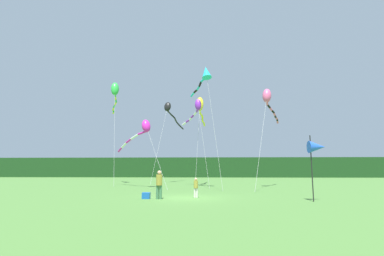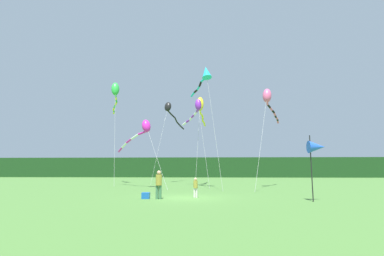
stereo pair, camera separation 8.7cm
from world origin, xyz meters
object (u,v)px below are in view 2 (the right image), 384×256
at_px(kite_yellow, 200,107).
at_px(kite_rainbow, 268,99).
at_px(cooler_box, 146,196).
at_px(kite_green, 115,92).
at_px(kite_cyan, 205,75).
at_px(kite_magenta, 142,130).
at_px(person_adult, 159,183).
at_px(kite_purple, 197,108).
at_px(kite_black, 170,111).
at_px(person_child, 196,186).
at_px(banner_flag_pole, 316,148).

bearing_deg(kite_yellow, kite_rainbow, -29.14).
xyz_separation_m(cooler_box, kite_rainbow, (9.67, 10.21, 8.34)).
xyz_separation_m(kite_green, kite_yellow, (10.53, -2.58, -2.54)).
bearing_deg(kite_green, kite_cyan, -33.24).
height_order(kite_magenta, kite_cyan, kite_cyan).
bearing_deg(person_adult, kite_green, 116.57).
relative_size(person_adult, cooler_box, 3.66).
height_order(kite_purple, kite_green, kite_green).
xyz_separation_m(kite_rainbow, kite_black, (-10.86, 9.95, 0.97)).
bearing_deg(kite_black, person_adult, -84.40).
height_order(person_child, kite_yellow, kite_yellow).
relative_size(kite_green, kite_yellow, 1.27).
relative_size(person_child, kite_rainbow, 0.13).
height_order(person_adult, kite_cyan, kite_cyan).
relative_size(banner_flag_pole, kite_yellow, 0.38).
bearing_deg(person_adult, kite_cyan, 73.53).
relative_size(person_child, kite_cyan, 0.11).
bearing_deg(kite_yellow, kite_magenta, -146.21).
xyz_separation_m(banner_flag_pole, kite_yellow, (-6.81, 15.00, 5.67)).
height_order(banner_flag_pole, kite_black, kite_black).
bearing_deg(kite_yellow, kite_black, 123.95).
bearing_deg(kite_cyan, kite_green, 146.76).
relative_size(kite_green, kite_magenta, 1.58).
xyz_separation_m(kite_green, kite_magenta, (4.88, -6.36, -5.63)).
bearing_deg(kite_purple, kite_rainbow, -9.60).
bearing_deg(kite_magenta, person_adult, -71.49).
height_order(kite_green, kite_yellow, kite_green).
bearing_deg(person_adult, cooler_box, 169.64).
distance_m(kite_purple, kite_green, 11.84).
relative_size(kite_purple, kite_black, 0.78).
height_order(person_adult, kite_black, kite_black).
height_order(kite_green, kite_magenta, kite_green).
bearing_deg(kite_purple, person_child, -88.41).
relative_size(cooler_box, kite_purple, 0.05).
distance_m(kite_magenta, kite_cyan, 8.17).
relative_size(kite_rainbow, kite_magenta, 1.23).
height_order(kite_rainbow, kite_magenta, kite_rainbow).
xyz_separation_m(person_adult, kite_purple, (1.87, 11.54, 7.01)).
xyz_separation_m(person_child, cooler_box, (-2.95, -0.91, -0.50)).
height_order(kite_black, kite_cyan, kite_cyan).
bearing_deg(banner_flag_pole, person_child, 163.80).
bearing_deg(cooler_box, person_child, 17.13).
relative_size(person_child, cooler_box, 2.67).
distance_m(banner_flag_pole, kite_purple, 15.22).
height_order(person_adult, kite_rainbow, kite_rainbow).
relative_size(kite_magenta, kite_cyan, 0.67).
bearing_deg(kite_purple, kite_cyan, -67.32).
distance_m(cooler_box, banner_flag_pole, 10.26).
bearing_deg(kite_green, kite_rainbow, -20.10).
xyz_separation_m(person_adult, kite_rainbow, (8.87, 10.35, 7.59)).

